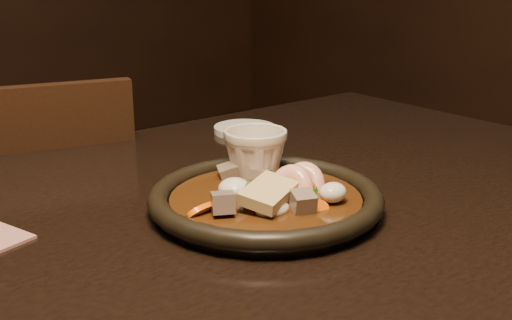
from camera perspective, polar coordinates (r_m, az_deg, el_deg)
table at (r=0.79m, az=-8.71°, el=-12.17°), size 1.60×0.90×0.75m
chair at (r=1.36m, az=-19.35°, el=-9.37°), size 0.49×0.49×0.86m
plate at (r=0.82m, az=0.86°, el=-3.55°), size 0.30×0.30×0.03m
stirfry at (r=0.81m, az=1.24°, el=-3.25°), size 0.21×0.20×0.07m
soy_dish at (r=0.94m, az=3.95°, el=-1.21°), size 0.10×0.10×0.01m
saucer_right at (r=1.19m, az=-1.00°, el=2.75°), size 0.11×0.11×0.01m
tea_cup at (r=0.90m, az=-0.05°, el=0.32°), size 0.11×0.10×0.09m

